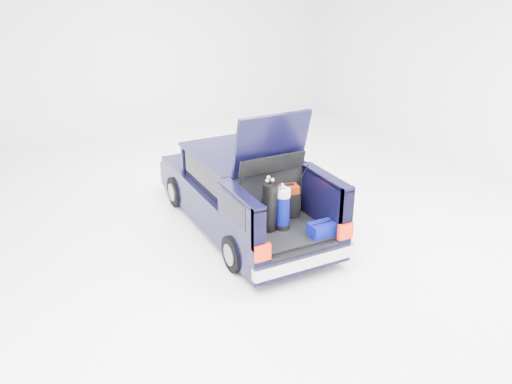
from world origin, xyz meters
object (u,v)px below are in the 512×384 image
blue_duffel (322,229)px  black_golf_bag (270,206)px  blue_golf_bag (283,209)px  car (241,191)px  red_suitcase (287,202)px

blue_duffel → black_golf_bag: bearing=140.4°
black_golf_bag → blue_golf_bag: bearing=-40.2°
black_golf_bag → blue_golf_bag: size_ratio=1.16×
black_golf_bag → blue_duffel: bearing=-63.1°
car → red_suitcase: (0.29, -1.19, 0.22)m
car → blue_golf_bag: bearing=-89.3°
black_golf_bag → blue_golf_bag: 0.23m
black_golf_bag → blue_duffel: black_golf_bag is taller
car → red_suitcase: bearing=-76.5°
car → blue_duffel: 2.06m
blue_duffel → red_suitcase: bearing=102.6°
blue_golf_bag → blue_duffel: (0.46, -0.48, -0.25)m
red_suitcase → blue_duffel: red_suitcase is taller
car → black_golf_bag: size_ratio=5.05×
black_golf_bag → blue_duffel: size_ratio=2.09×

